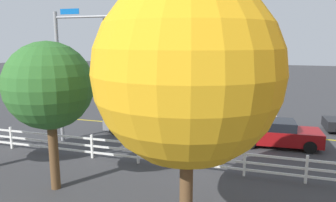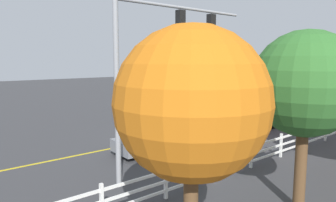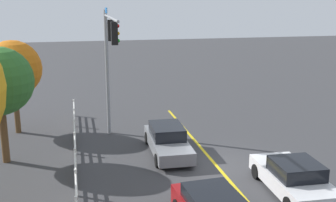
{
  "view_description": "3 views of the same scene",
  "coord_description": "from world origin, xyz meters",
  "px_view_note": "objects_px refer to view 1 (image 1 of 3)",
  "views": [
    {
      "loc": [
        -4.79,
        19.22,
        5.51
      ],
      "look_at": [
        0.38,
        2.3,
        2.17
      ],
      "focal_mm": 34.03,
      "sensor_mm": 36.0,
      "label": 1
    },
    {
      "loc": [
        11.52,
        14.15,
        4.65
      ],
      "look_at": [
        0.99,
        1.34,
        2.43
      ],
      "focal_mm": 33.24,
      "sensor_mm": 36.0,
      "label": 2
    },
    {
      "loc": [
        -17.42,
        6.23,
        7.65
      ],
      "look_at": [
        0.99,
        2.08,
        2.98
      ],
      "focal_mm": 44.72,
      "sensor_mm": 36.0,
      "label": 3
    }
  ],
  "objects_px": {
    "car_2": "(144,123)",
    "tree_3": "(49,86)",
    "tree_0": "(187,73)",
    "car_1": "(277,133)",
    "car_0": "(242,115)"
  },
  "relations": [
    {
      "from": "car_2",
      "to": "tree_3",
      "type": "height_order",
      "value": "tree_3"
    },
    {
      "from": "car_2",
      "to": "tree_0",
      "type": "distance_m",
      "value": 11.13
    },
    {
      "from": "car_1",
      "to": "car_2",
      "type": "bearing_deg",
      "value": 175.82
    },
    {
      "from": "tree_0",
      "to": "tree_3",
      "type": "xyz_separation_m",
      "value": [
        5.42,
        -1.37,
        -0.76
      ]
    },
    {
      "from": "tree_0",
      "to": "car_1",
      "type": "bearing_deg",
      "value": -106.82
    },
    {
      "from": "car_0",
      "to": "tree_3",
      "type": "bearing_deg",
      "value": 64.92
    },
    {
      "from": "car_1",
      "to": "car_2",
      "type": "relative_size",
      "value": 0.91
    },
    {
      "from": "car_1",
      "to": "tree_3",
      "type": "relative_size",
      "value": 0.79
    },
    {
      "from": "car_1",
      "to": "tree_3",
      "type": "xyz_separation_m",
      "value": [
        8.16,
        7.69,
        3.23
      ]
    },
    {
      "from": "car_2",
      "to": "tree_0",
      "type": "height_order",
      "value": "tree_0"
    },
    {
      "from": "car_1",
      "to": "tree_0",
      "type": "xyz_separation_m",
      "value": [
        2.74,
        9.06,
        3.98
      ]
    },
    {
      "from": "car_2",
      "to": "car_0",
      "type": "bearing_deg",
      "value": 37.12
    },
    {
      "from": "car_0",
      "to": "car_1",
      "type": "height_order",
      "value": "car_0"
    },
    {
      "from": "car_0",
      "to": "car_2",
      "type": "bearing_deg",
      "value": 37.73
    },
    {
      "from": "car_0",
      "to": "car_1",
      "type": "xyz_separation_m",
      "value": [
        -2.12,
        4.03,
        0.03
      ]
    }
  ]
}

